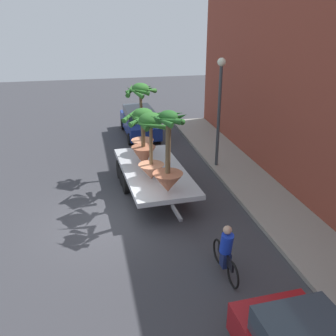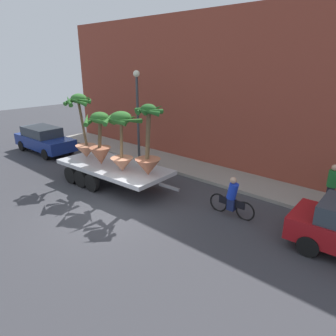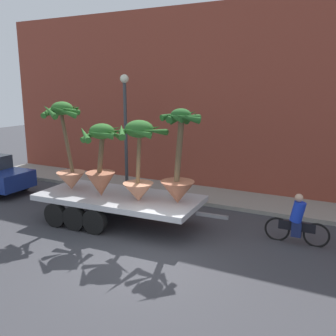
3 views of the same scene
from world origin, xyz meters
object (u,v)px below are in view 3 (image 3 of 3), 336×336
object	(u,v)px
flatbed_trailer	(113,201)
cyclist	(297,222)
potted_palm_rear	(139,160)
street_lamp	(125,117)
potted_palm_middle	(67,149)
potted_palm_extra	(179,168)
potted_palm_front	(101,162)

from	to	relation	value
flatbed_trailer	cyclist	bearing A→B (deg)	9.97
potted_palm_rear	street_lamp	xyz separation A→B (m)	(-2.80, 3.54, 0.93)
flatbed_trailer	potted_palm_rear	size ratio (longest dim) A/B	2.55
flatbed_trailer	potted_palm_middle	size ratio (longest dim) A/B	2.15
potted_palm_extra	cyclist	size ratio (longest dim) A/B	1.58
potted_palm_middle	cyclist	bearing A→B (deg)	8.60
potted_palm_middle	street_lamp	bearing A→B (deg)	87.54
street_lamp	potted_palm_extra	bearing A→B (deg)	-38.49
potted_palm_rear	cyclist	size ratio (longest dim) A/B	1.38
potted_palm_front	potted_palm_extra	xyz separation A→B (m)	(2.57, 0.43, -0.02)
cyclist	street_lamp	size ratio (longest dim) A/B	0.38
potted_palm_middle	potted_palm_extra	world-z (taller)	potted_palm_middle
cyclist	street_lamp	world-z (taller)	street_lamp
potted_palm_rear	potted_palm_front	world-z (taller)	potted_palm_rear
flatbed_trailer	potted_palm_rear	world-z (taller)	potted_palm_rear
street_lamp	potted_palm_middle	bearing A→B (deg)	-92.46
potted_palm_rear	potted_palm_middle	xyz separation A→B (m)	(-2.95, 0.11, 0.08)
potted_palm_middle	potted_palm_front	bearing A→B (deg)	-6.30
cyclist	potted_palm_middle	bearing A→B (deg)	-171.40
potted_palm_rear	potted_palm_extra	xyz separation A→B (m)	(1.18, 0.37, -0.21)
potted_palm_middle	potted_palm_extra	xyz separation A→B (m)	(4.13, 0.26, -0.29)
potted_palm_rear	potted_palm_extra	bearing A→B (deg)	17.52
potted_palm_middle	cyclist	distance (m)	7.82
flatbed_trailer	potted_palm_middle	distance (m)	2.39
potted_palm_middle	street_lamp	xyz separation A→B (m)	(0.15, 3.43, 0.85)
potted_palm_middle	potted_palm_rear	bearing A→B (deg)	-2.15
potted_palm_middle	potted_palm_extra	distance (m)	4.15
potted_palm_rear	street_lamp	size ratio (longest dim) A/B	0.53
potted_palm_rear	potted_palm_extra	world-z (taller)	potted_palm_extra
cyclist	flatbed_trailer	bearing A→B (deg)	-170.03
flatbed_trailer	street_lamp	distance (m)	4.42
flatbed_trailer	cyclist	world-z (taller)	cyclist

